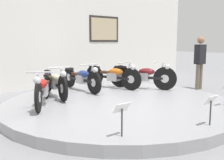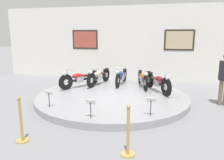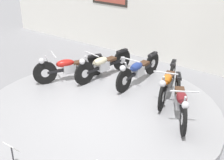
{
  "view_description": "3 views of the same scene",
  "coord_description": "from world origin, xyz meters",
  "px_view_note": "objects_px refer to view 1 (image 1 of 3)",
  "views": [
    {
      "loc": [
        -3.93,
        -4.59,
        1.59
      ],
      "look_at": [
        -0.23,
        -0.01,
        0.72
      ],
      "focal_mm": 42.0,
      "sensor_mm": 36.0,
      "label": 1
    },
    {
      "loc": [
        1.8,
        -7.38,
        2.31
      ],
      "look_at": [
        -0.0,
        -0.03,
        0.74
      ],
      "focal_mm": 35.0,
      "sensor_mm": 36.0,
      "label": 2
    },
    {
      "loc": [
        3.67,
        -4.71,
        3.78
      ],
      "look_at": [
        0.16,
        0.25,
        0.87
      ],
      "focal_mm": 50.0,
      "sensor_mm": 36.0,
      "label": 3
    }
  ],
  "objects_px": {
    "motorcycle_maroon": "(143,75)",
    "info_placard_front_centre": "(211,104)",
    "motorcycle_blue": "(82,77)",
    "motorcycle_cream": "(55,82)",
    "info_placard_front_left": "(122,112)",
    "motorcycle_orange": "(113,75)",
    "motorcycle_red": "(43,88)",
    "visitor_standing": "(200,60)"
  },
  "relations": [
    {
      "from": "motorcycle_red",
      "to": "motorcycle_orange",
      "type": "bearing_deg",
      "value": 14.42
    },
    {
      "from": "motorcycle_cream",
      "to": "info_placard_front_left",
      "type": "distance_m",
      "value": 3.24
    },
    {
      "from": "motorcycle_blue",
      "to": "info_placard_front_centre",
      "type": "height_order",
      "value": "motorcycle_blue"
    },
    {
      "from": "motorcycle_red",
      "to": "info_placard_front_left",
      "type": "distance_m",
      "value": 2.55
    },
    {
      "from": "motorcycle_blue",
      "to": "info_placard_front_centre",
      "type": "xyz_separation_m",
      "value": [
        0.0,
        -3.97,
        -0.01
      ]
    },
    {
      "from": "info_placard_front_left",
      "to": "visitor_standing",
      "type": "height_order",
      "value": "visitor_standing"
    },
    {
      "from": "motorcycle_cream",
      "to": "info_placard_front_left",
      "type": "xyz_separation_m",
      "value": [
        -0.54,
        -3.19,
        -0.01
      ]
    },
    {
      "from": "motorcycle_blue",
      "to": "motorcycle_maroon",
      "type": "xyz_separation_m",
      "value": [
        1.56,
        -0.89,
        0.02
      ]
    },
    {
      "from": "motorcycle_orange",
      "to": "visitor_standing",
      "type": "bearing_deg",
      "value": -21.94
    },
    {
      "from": "motorcycle_orange",
      "to": "motorcycle_maroon",
      "type": "distance_m",
      "value": 0.89
    },
    {
      "from": "motorcycle_orange",
      "to": "motorcycle_cream",
      "type": "bearing_deg",
      "value": -179.93
    },
    {
      "from": "motorcycle_red",
      "to": "visitor_standing",
      "type": "height_order",
      "value": "visitor_standing"
    },
    {
      "from": "motorcycle_orange",
      "to": "info_placard_front_centre",
      "type": "distance_m",
      "value": 3.85
    },
    {
      "from": "motorcycle_red",
      "to": "info_placard_front_centre",
      "type": "height_order",
      "value": "motorcycle_red"
    },
    {
      "from": "visitor_standing",
      "to": "motorcycle_orange",
      "type": "bearing_deg",
      "value": 158.06
    },
    {
      "from": "motorcycle_blue",
      "to": "motorcycle_cream",
      "type": "bearing_deg",
      "value": -165.45
    },
    {
      "from": "motorcycle_maroon",
      "to": "visitor_standing",
      "type": "bearing_deg",
      "value": -12.35
    },
    {
      "from": "motorcycle_cream",
      "to": "visitor_standing",
      "type": "xyz_separation_m",
      "value": [
        4.66,
        -1.11,
        0.42
      ]
    },
    {
      "from": "motorcycle_blue",
      "to": "info_placard_front_left",
      "type": "height_order",
      "value": "motorcycle_blue"
    },
    {
      "from": "motorcycle_cream",
      "to": "motorcycle_maroon",
      "type": "height_order",
      "value": "motorcycle_maroon"
    },
    {
      "from": "motorcycle_red",
      "to": "motorcycle_orange",
      "type": "xyz_separation_m",
      "value": [
        2.51,
        0.65,
        0.01
      ]
    },
    {
      "from": "motorcycle_cream",
      "to": "motorcycle_blue",
      "type": "height_order",
      "value": "motorcycle_blue"
    },
    {
      "from": "info_placard_front_left",
      "to": "motorcycle_maroon",
      "type": "bearing_deg",
      "value": 39.89
    },
    {
      "from": "motorcycle_blue",
      "to": "motorcycle_orange",
      "type": "height_order",
      "value": "motorcycle_orange"
    },
    {
      "from": "motorcycle_cream",
      "to": "motorcycle_orange",
      "type": "bearing_deg",
      "value": 0.07
    },
    {
      "from": "visitor_standing",
      "to": "info_placard_front_left",
      "type": "bearing_deg",
      "value": -158.22
    },
    {
      "from": "motorcycle_cream",
      "to": "info_placard_front_left",
      "type": "relative_size",
      "value": 3.79
    },
    {
      "from": "visitor_standing",
      "to": "motorcycle_red",
      "type": "bearing_deg",
      "value": 174.92
    },
    {
      "from": "info_placard_front_centre",
      "to": "info_placard_front_left",
      "type": "bearing_deg",
      "value": 160.22
    },
    {
      "from": "motorcycle_cream",
      "to": "info_placard_front_centre",
      "type": "distance_m",
      "value": 3.84
    },
    {
      "from": "motorcycle_orange",
      "to": "info_placard_front_left",
      "type": "xyz_separation_m",
      "value": [
        -2.43,
        -3.19,
        -0.02
      ]
    },
    {
      "from": "motorcycle_orange",
      "to": "info_placard_front_centre",
      "type": "relative_size",
      "value": 3.77
    },
    {
      "from": "info_placard_front_centre",
      "to": "motorcycle_maroon",
      "type": "bearing_deg",
      "value": 63.12
    },
    {
      "from": "motorcycle_red",
      "to": "motorcycle_cream",
      "type": "bearing_deg",
      "value": 45.87
    },
    {
      "from": "motorcycle_cream",
      "to": "info_placard_front_left",
      "type": "height_order",
      "value": "motorcycle_cream"
    },
    {
      "from": "motorcycle_maroon",
      "to": "visitor_standing",
      "type": "distance_m",
      "value": 2.24
    },
    {
      "from": "motorcycle_maroon",
      "to": "info_placard_front_centre",
      "type": "distance_m",
      "value": 3.46
    },
    {
      "from": "motorcycle_orange",
      "to": "info_placard_front_centre",
      "type": "xyz_separation_m",
      "value": [
        -0.95,
        -3.73,
        -0.02
      ]
    },
    {
      "from": "motorcycle_blue",
      "to": "info_placard_front_centre",
      "type": "bearing_deg",
      "value": -89.98
    },
    {
      "from": "info_placard_front_centre",
      "to": "motorcycle_red",
      "type": "bearing_deg",
      "value": 116.95
    },
    {
      "from": "motorcycle_red",
      "to": "info_placard_front_left",
      "type": "relative_size",
      "value": 3.31
    },
    {
      "from": "motorcycle_orange",
      "to": "motorcycle_blue",
      "type": "bearing_deg",
      "value": 165.66
    }
  ]
}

